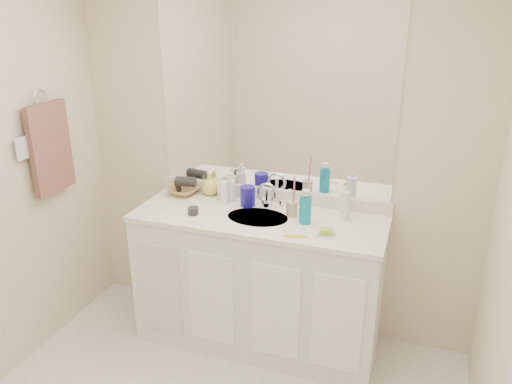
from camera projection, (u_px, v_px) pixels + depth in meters
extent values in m
cube|color=beige|center=(273.00, 152.00, 3.12)|extent=(2.60, 0.02, 2.40)
cube|color=white|center=(259.00, 282.00, 3.15)|extent=(1.50, 0.55, 0.85)
cube|color=white|center=(259.00, 218.00, 2.99)|extent=(1.52, 0.57, 0.03)
cube|color=silver|center=(272.00, 195.00, 3.20)|extent=(1.52, 0.03, 0.08)
cylinder|color=silver|center=(258.00, 219.00, 2.98)|extent=(0.37, 0.37, 0.02)
cylinder|color=silver|center=(267.00, 198.00, 3.11)|extent=(0.02, 0.02, 0.11)
cube|color=white|center=(273.00, 95.00, 2.98)|extent=(1.48, 0.01, 1.20)
cylinder|color=navy|center=(248.00, 196.00, 3.11)|extent=(0.12, 0.12, 0.13)
cylinder|color=tan|center=(292.00, 209.00, 2.97)|extent=(0.07, 0.07, 0.09)
cylinder|color=#DC3AA5|center=(294.00, 193.00, 2.93)|extent=(0.02, 0.04, 0.20)
cylinder|color=#0D849D|center=(305.00, 210.00, 2.86)|extent=(0.08, 0.08, 0.16)
cylinder|color=white|center=(344.00, 205.00, 2.93)|extent=(0.08, 0.08, 0.17)
cube|color=white|center=(326.00, 235.00, 2.73)|extent=(0.09, 0.07, 0.01)
cube|color=#89BA2D|center=(326.00, 231.00, 2.73)|extent=(0.08, 0.06, 0.03)
cube|color=#EFA619|center=(295.00, 236.00, 2.72)|extent=(0.12, 0.05, 0.01)
cylinder|color=#25252A|center=(193.00, 211.00, 3.00)|extent=(0.08, 0.08, 0.05)
cylinder|color=white|center=(225.00, 193.00, 3.14)|extent=(0.06, 0.06, 0.15)
imported|color=silver|center=(231.00, 187.00, 3.18)|extent=(0.09, 0.09, 0.19)
imported|color=#F6EFC9|center=(223.00, 187.00, 3.23)|extent=(0.10, 0.10, 0.16)
imported|color=#DEDB56|center=(210.00, 184.00, 3.29)|extent=(0.12, 0.12, 0.15)
imported|color=#A57D42|center=(183.00, 190.00, 3.32)|extent=(0.23, 0.23, 0.05)
cylinder|color=black|center=(186.00, 182.00, 3.29)|extent=(0.14, 0.09, 0.07)
torus|color=silver|center=(40.00, 98.00, 2.92)|extent=(0.01, 0.11, 0.11)
cube|color=brown|center=(51.00, 148.00, 3.02)|extent=(0.04, 0.32, 0.55)
cube|color=silver|center=(22.00, 148.00, 2.83)|extent=(0.01, 0.08, 0.13)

